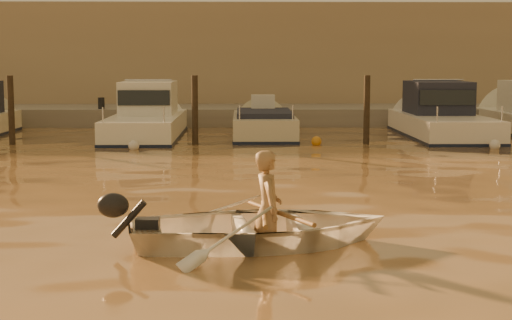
{
  "coord_description": "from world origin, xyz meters",
  "views": [
    {
      "loc": [
        1.12,
        -8.93,
        2.43
      ],
      "look_at": [
        1.38,
        4.24,
        0.75
      ],
      "focal_mm": 55.0,
      "sensor_mm": 36.0,
      "label": 1
    }
  ],
  "objects_px": {
    "moored_boat_3": "(264,130)",
    "moored_boat_4": "(442,117)",
    "person": "(268,209)",
    "dinghy": "(260,227)",
    "waterfront_building": "(216,61)",
    "moored_boat_2": "(147,117)"
  },
  "relations": [
    {
      "from": "moored_boat_2",
      "to": "waterfront_building",
      "type": "xyz_separation_m",
      "value": [
        1.87,
        11.0,
        1.77
      ]
    },
    {
      "from": "person",
      "to": "moored_boat_3",
      "type": "relative_size",
      "value": 0.28
    },
    {
      "from": "moored_boat_2",
      "to": "waterfront_building",
      "type": "distance_m",
      "value": 11.3
    },
    {
      "from": "person",
      "to": "waterfront_building",
      "type": "xyz_separation_m",
      "value": [
        -1.48,
        25.74,
        1.92
      ]
    },
    {
      "from": "moored_boat_3",
      "to": "waterfront_building",
      "type": "height_order",
      "value": "waterfront_building"
    },
    {
      "from": "moored_boat_2",
      "to": "moored_boat_4",
      "type": "distance_m",
      "value": 9.45
    },
    {
      "from": "dinghy",
      "to": "waterfront_building",
      "type": "height_order",
      "value": "waterfront_building"
    },
    {
      "from": "moored_boat_3",
      "to": "moored_boat_4",
      "type": "xyz_separation_m",
      "value": [
        5.72,
        0.0,
        0.4
      ]
    },
    {
      "from": "person",
      "to": "moored_boat_4",
      "type": "distance_m",
      "value": 15.95
    },
    {
      "from": "moored_boat_3",
      "to": "moored_boat_4",
      "type": "height_order",
      "value": "moored_boat_4"
    },
    {
      "from": "person",
      "to": "waterfront_building",
      "type": "bearing_deg",
      "value": -5.88
    },
    {
      "from": "moored_boat_4",
      "to": "moored_boat_3",
      "type": "bearing_deg",
      "value": 180.0
    },
    {
      "from": "dinghy",
      "to": "moored_boat_4",
      "type": "height_order",
      "value": "moored_boat_4"
    },
    {
      "from": "dinghy",
      "to": "person",
      "type": "relative_size",
      "value": 2.22
    },
    {
      "from": "dinghy",
      "to": "waterfront_building",
      "type": "xyz_separation_m",
      "value": [
        -1.38,
        25.76,
        2.16
      ]
    },
    {
      "from": "moored_boat_2",
      "to": "moored_boat_4",
      "type": "height_order",
      "value": "same"
    },
    {
      "from": "dinghy",
      "to": "person",
      "type": "xyz_separation_m",
      "value": [
        0.1,
        0.02,
        0.24
      ]
    },
    {
      "from": "person",
      "to": "moored_boat_4",
      "type": "height_order",
      "value": "moored_boat_4"
    },
    {
      "from": "moored_boat_3",
      "to": "moored_boat_4",
      "type": "distance_m",
      "value": 5.73
    },
    {
      "from": "moored_boat_2",
      "to": "person",
      "type": "bearing_deg",
      "value": -77.19
    },
    {
      "from": "waterfront_building",
      "to": "person",
      "type": "bearing_deg",
      "value": -86.7
    },
    {
      "from": "dinghy",
      "to": "moored_boat_4",
      "type": "relative_size",
      "value": 0.49
    }
  ]
}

